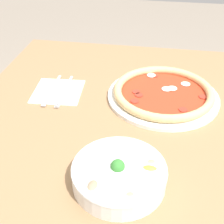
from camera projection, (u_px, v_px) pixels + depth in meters
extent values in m
cube|color=#99724C|center=(164.00, 120.00, 0.94)|extent=(1.21, 1.00, 0.03)
cylinder|color=olive|center=(53.00, 121.00, 1.58)|extent=(0.06, 0.06, 0.75)
cylinder|color=white|center=(163.00, 96.00, 1.01)|extent=(0.36, 0.36, 0.01)
torus|color=#DBB77A|center=(163.00, 91.00, 1.00)|extent=(0.32, 0.32, 0.03)
cylinder|color=red|center=(163.00, 94.00, 1.01)|extent=(0.29, 0.29, 0.01)
cylinder|color=#A83323|center=(139.00, 95.00, 0.99)|extent=(0.03, 0.03, 0.00)
cylinder|color=#A83323|center=(203.00, 97.00, 0.98)|extent=(0.03, 0.03, 0.00)
cylinder|color=#A83323|center=(135.00, 101.00, 0.96)|extent=(0.03, 0.03, 0.00)
cylinder|color=#A83323|center=(183.00, 110.00, 0.93)|extent=(0.03, 0.03, 0.00)
cylinder|color=#A83323|center=(136.00, 92.00, 1.01)|extent=(0.03, 0.03, 0.00)
cylinder|color=#A83323|center=(154.00, 76.00, 1.10)|extent=(0.03, 0.03, 0.00)
ellipsoid|color=silver|center=(166.00, 89.00, 1.02)|extent=(0.03, 0.03, 0.01)
ellipsoid|color=silver|center=(186.00, 84.00, 1.05)|extent=(0.03, 0.03, 0.01)
ellipsoid|color=silver|center=(172.00, 88.00, 1.03)|extent=(0.03, 0.03, 0.01)
ellipsoid|color=silver|center=(151.00, 75.00, 1.10)|extent=(0.03, 0.03, 0.01)
cylinder|color=white|center=(119.00, 175.00, 0.71)|extent=(0.21, 0.21, 0.05)
torus|color=white|center=(119.00, 169.00, 0.69)|extent=(0.22, 0.22, 0.01)
ellipsoid|color=tan|center=(124.00, 160.00, 0.73)|extent=(0.03, 0.04, 0.02)
ellipsoid|color=tan|center=(113.00, 193.00, 0.65)|extent=(0.04, 0.03, 0.02)
ellipsoid|color=#998466|center=(120.00, 180.00, 0.68)|extent=(0.03, 0.04, 0.02)
ellipsoid|color=tan|center=(130.00, 196.00, 0.63)|extent=(0.04, 0.03, 0.02)
ellipsoid|color=tan|center=(151.00, 164.00, 0.71)|extent=(0.04, 0.03, 0.02)
ellipsoid|color=#998466|center=(92.00, 187.00, 0.65)|extent=(0.03, 0.04, 0.02)
ellipsoid|color=#998466|center=(151.00, 178.00, 0.68)|extent=(0.04, 0.04, 0.02)
sphere|color=#388433|center=(118.00, 166.00, 0.69)|extent=(0.03, 0.03, 0.03)
ellipsoid|color=yellow|center=(150.00, 170.00, 0.69)|extent=(0.04, 0.02, 0.02)
cube|color=white|center=(58.00, 91.00, 1.05)|extent=(0.17, 0.17, 0.00)
cube|color=silver|center=(67.00, 86.00, 1.06)|extent=(0.01, 0.14, 0.00)
cube|color=silver|center=(57.00, 102.00, 0.98)|extent=(0.00, 0.06, 0.00)
cube|color=silver|center=(58.00, 102.00, 0.98)|extent=(0.00, 0.06, 0.00)
cube|color=silver|center=(60.00, 102.00, 0.98)|extent=(0.00, 0.06, 0.00)
cube|color=silver|center=(61.00, 102.00, 0.98)|extent=(0.00, 0.06, 0.00)
cube|color=silver|center=(57.00, 81.00, 1.09)|extent=(0.01, 0.08, 0.01)
cube|color=silver|center=(49.00, 96.00, 1.01)|extent=(0.02, 0.12, 0.00)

